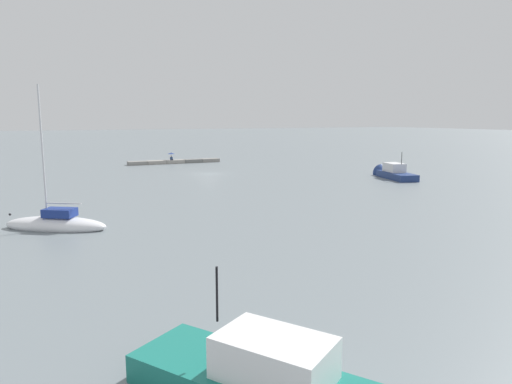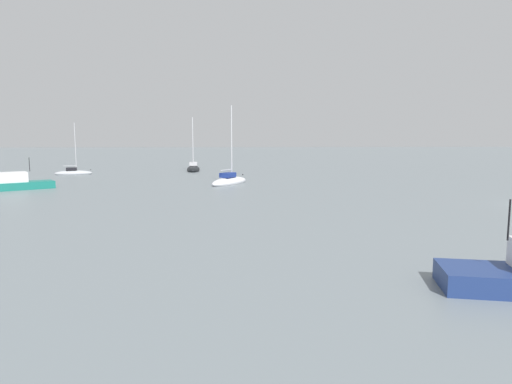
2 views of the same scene
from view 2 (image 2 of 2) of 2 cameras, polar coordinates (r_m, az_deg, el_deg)
sailboat_grey_mid at (r=74.37m, az=-22.62°, el=2.32°), size 2.72×5.71×8.34m
sailboat_white_far at (r=54.34m, az=-3.48°, el=1.41°), size 7.17×5.62×10.02m
sailboat_black_outer at (r=77.06m, az=-8.14°, el=3.00°), size 7.68×2.50×9.55m
motorboat_teal_mid at (r=55.02m, az=-29.58°, el=0.69°), size 6.30×7.91×4.41m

